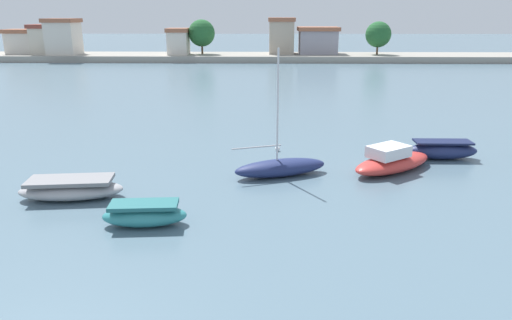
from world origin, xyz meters
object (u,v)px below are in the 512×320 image
Objects in this scene: moored_boat_5 at (392,161)px; mooring_buoy_0 at (277,149)px; moored_boat_3 at (145,215)px; moored_boat_6 at (442,150)px; moored_boat_2 at (71,189)px; moored_boat_4 at (281,167)px.

moored_boat_5 is 17.62× the size of mooring_buoy_0.
moored_boat_6 is at bearing 27.47° from moored_boat_3.
moored_boat_6 is 9.89m from mooring_buoy_0.
moored_boat_2 is 0.89× the size of moored_boat_5.
moored_boat_4 is 1.20× the size of moored_boat_5.
mooring_buoy_0 is at bearing 33.29° from moored_boat_2.
moored_boat_5 is 7.29m from mooring_buoy_0.
moored_boat_5 is at bearing 26.80° from moored_boat_3.
mooring_buoy_0 is (5.67, 11.00, -0.31)m from moored_boat_3.
moored_boat_5 reaches higher than moored_boat_6.
moored_boat_4 reaches higher than moored_boat_2.
moored_boat_2 is 5.06m from moored_boat_3.
moored_boat_3 is 18.22m from moored_boat_6.
mooring_buoy_0 is at bearing 71.80° from moored_boat_4.
moored_boat_6 is at bearing -0.02° from moored_boat_4.
moored_boat_6 is at bearing -1.68° from moored_boat_5.
moored_boat_6 is at bearing 12.72° from moored_boat_2.
moored_boat_6 is at bearing -7.99° from mooring_buoy_0.
moored_boat_3 is 0.85× the size of moored_boat_6.
moored_boat_5 is 1.35× the size of moored_boat_6.
moored_boat_4 is 4.72m from mooring_buoy_0.
moored_boat_4 is at bearing 43.20° from moored_boat_3.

